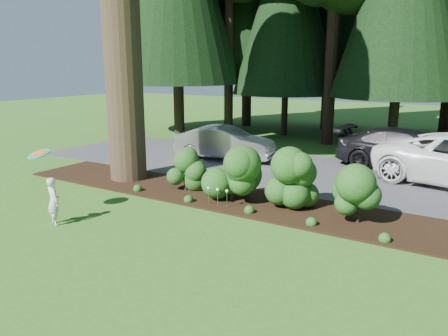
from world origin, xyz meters
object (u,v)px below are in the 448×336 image
(car_dark_suv, at_px, (408,150))
(child, at_px, (54,201))
(frisbee, at_px, (39,154))
(car_silver_wagon, at_px, (225,143))

(car_dark_suv, distance_m, child, 12.47)
(car_dark_suv, relative_size, frisbee, 9.06)
(car_silver_wagon, distance_m, frisbee, 8.56)
(car_silver_wagon, xyz_separation_m, car_dark_suv, (6.86, 1.92, 0.08))
(car_silver_wagon, relative_size, child, 3.45)
(car_silver_wagon, bearing_deg, car_dark_suv, -85.07)
(car_silver_wagon, height_order, frisbee, frisbee)
(car_silver_wagon, xyz_separation_m, child, (0.38, -8.73, -0.11))
(car_dark_suv, bearing_deg, child, 152.84)
(frisbee, bearing_deg, car_silver_wagon, 87.61)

